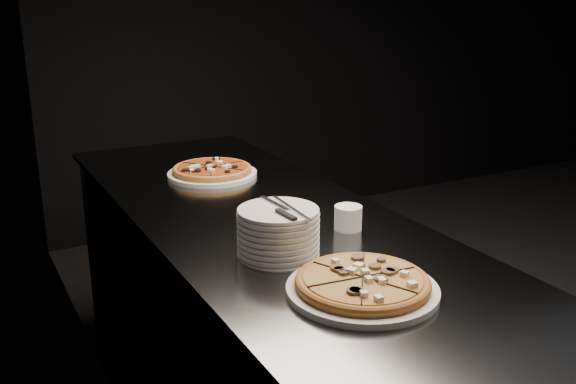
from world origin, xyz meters
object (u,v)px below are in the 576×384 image
pizza_tomato (212,171)px  ramekin (348,217)px  cutlery (284,209)px  counter (285,367)px  plate_stack (278,232)px  pizza_mushroom (362,284)px

pizza_tomato → ramekin: 0.72m
cutlery → counter: bearing=58.1°
counter → pizza_tomato: bearing=88.0°
cutlery → ramekin: bearing=16.0°
plate_stack → pizza_mushroom: bearing=-77.4°
pizza_tomato → cutlery: 0.81m
ramekin → cutlery: bearing=-160.9°
counter → plate_stack: plate_stack is taller
counter → pizza_mushroom: pizza_mushroom is taller
counter → ramekin: 0.53m
counter → plate_stack: bearing=-123.2°
counter → pizza_mushroom: size_ratio=7.03×
counter → cutlery: 0.62m
cutlery → ramekin: cutlery is taller
pizza_mushroom → cutlery: cutlery is taller
pizza_tomato → plate_stack: plate_stack is taller
cutlery → pizza_tomato: bearing=78.3°
counter → ramekin: (0.16, -0.09, 0.50)m
pizza_mushroom → ramekin: ramekin is taller
counter → cutlery: size_ratio=10.93×
counter → ramekin: ramekin is taller
pizza_mushroom → counter: bearing=84.6°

